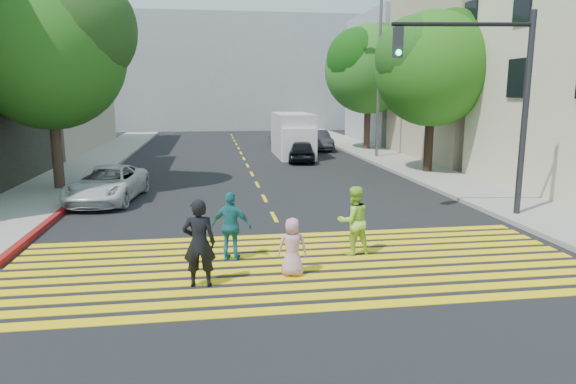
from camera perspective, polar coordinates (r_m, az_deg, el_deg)
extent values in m
plane|color=black|center=(10.90, 2.39, -10.25)|extent=(120.00, 120.00, 0.00)
cube|color=gray|center=(32.87, -20.03, 3.56)|extent=(3.00, 40.00, 0.15)
cube|color=gray|center=(27.35, 14.02, 2.52)|extent=(3.00, 60.00, 0.15)
cube|color=maroon|center=(17.16, -25.10, -3.09)|extent=(0.20, 8.00, 0.16)
cube|color=yellow|center=(9.81, 3.75, -12.72)|extent=(13.40, 0.35, 0.01)
cube|color=yellow|center=(10.31, 3.09, -11.51)|extent=(13.40, 0.35, 0.01)
cube|color=yellow|center=(10.81, 2.49, -10.41)|extent=(13.40, 0.35, 0.01)
cube|color=yellow|center=(11.31, 1.95, -9.41)|extent=(13.40, 0.35, 0.01)
cube|color=yellow|center=(11.82, 1.46, -8.49)|extent=(13.40, 0.35, 0.01)
cube|color=yellow|center=(12.33, 1.01, -7.65)|extent=(13.40, 0.35, 0.01)
cube|color=yellow|center=(12.85, 0.60, -6.87)|extent=(13.40, 0.35, 0.01)
cube|color=yellow|center=(13.37, 0.22, -6.16)|extent=(13.40, 0.35, 0.01)
cube|color=yellow|center=(13.89, -0.12, -5.50)|extent=(13.40, 0.35, 0.01)
cube|color=yellow|center=(14.41, -0.45, -4.88)|extent=(13.40, 0.35, 0.01)
cube|color=yellow|center=(16.57, -1.55, -2.78)|extent=(0.12, 1.40, 0.01)
cube|color=yellow|center=(19.48, -2.63, -0.70)|extent=(0.12, 1.40, 0.01)
cube|color=yellow|center=(22.41, -3.43, 0.84)|extent=(0.12, 1.40, 0.01)
cube|color=yellow|center=(25.36, -4.05, 2.02)|extent=(0.12, 1.40, 0.01)
cube|color=yellow|center=(28.32, -4.53, 2.96)|extent=(0.12, 1.40, 0.01)
cube|color=yellow|center=(31.28, -4.93, 3.71)|extent=(0.12, 1.40, 0.01)
cube|color=yellow|center=(34.26, -5.25, 4.34)|extent=(0.12, 1.40, 0.01)
cube|color=yellow|center=(37.23, -5.53, 4.87)|extent=(0.12, 1.40, 0.01)
cube|color=yellow|center=(40.21, -5.77, 5.31)|extent=(0.12, 1.40, 0.01)
cube|color=yellow|center=(43.20, -5.97, 5.70)|extent=(0.12, 1.40, 0.01)
cube|color=yellow|center=(46.18, -6.14, 6.03)|extent=(0.12, 1.40, 0.01)
cube|color=yellow|center=(49.17, -6.30, 6.33)|extent=(0.12, 1.40, 0.01)
cube|color=tan|center=(33.59, 22.27, 11.99)|extent=(10.00, 10.00, 10.00)
cube|color=gray|center=(43.43, 14.74, 12.03)|extent=(10.00, 10.00, 10.00)
cube|color=gray|center=(58.04, -6.81, 12.95)|extent=(30.00, 8.00, 12.00)
cylinder|color=#40291D|center=(22.67, -24.28, 3.93)|extent=(0.52, 0.52, 3.08)
sphere|color=#1F6317|center=(22.59, -25.08, 13.82)|extent=(7.51, 7.51, 5.93)
sphere|color=#1E3B12|center=(22.26, -22.24, 16.39)|extent=(5.63, 5.63, 4.45)
sphere|color=#14650B|center=(23.09, -27.66, 15.00)|extent=(5.26, 5.26, 4.15)
cylinder|color=black|center=(25.99, 15.35, 5.06)|extent=(0.43, 0.43, 2.88)
sphere|color=#1C5B12|center=(25.90, 15.76, 13.01)|extent=(5.47, 5.47, 5.41)
sphere|color=black|center=(26.67, 17.77, 14.58)|extent=(4.10, 4.10, 4.06)
sphere|color=#12340F|center=(25.37, 14.01, 14.37)|extent=(3.83, 3.83, 3.79)
cylinder|color=black|center=(35.83, 8.77, 7.04)|extent=(0.56, 0.56, 3.11)
sphere|color=#215C1A|center=(35.78, 8.95, 13.31)|extent=(7.58, 7.58, 5.92)
sphere|color=black|center=(36.78, 10.23, 14.59)|extent=(5.68, 5.68, 4.44)
sphere|color=#10410D|center=(35.04, 7.79, 14.37)|extent=(5.31, 5.31, 4.14)
imported|color=black|center=(10.70, -9.84, -5.60)|extent=(0.70, 0.49, 1.85)
imported|color=#ABE447|center=(12.71, 7.29, -3.17)|extent=(0.94, 0.80, 1.72)
imported|color=#C88CA8|center=(11.21, 0.49, -6.13)|extent=(0.69, 0.51, 1.30)
imported|color=#1F6F80|center=(12.28, -6.31, -3.81)|extent=(1.04, 0.69, 1.65)
imported|color=silver|center=(19.97, -19.45, 0.84)|extent=(2.66, 4.87, 1.29)
imported|color=black|center=(29.75, 1.54, 4.60)|extent=(2.11, 3.93, 1.27)
imported|color=#A7ACB4|center=(38.58, -0.18, 6.19)|extent=(2.32, 5.05, 1.43)
imported|color=black|center=(35.95, 3.30, 5.76)|extent=(1.54, 4.17, 1.36)
cube|color=#BCBCBC|center=(32.54, 0.49, 6.39)|extent=(2.18, 5.36, 2.67)
cube|color=silver|center=(30.27, 1.15, 5.33)|extent=(2.04, 1.30, 1.92)
cylinder|color=black|center=(30.63, -0.56, 4.29)|extent=(0.27, 0.75, 0.75)
cylinder|color=black|center=(30.89, 2.59, 4.34)|extent=(0.27, 0.75, 0.75)
cylinder|color=#292929|center=(34.42, -1.40, 5.03)|extent=(0.27, 0.75, 0.75)
cylinder|color=black|center=(34.66, 1.42, 5.07)|extent=(0.27, 0.75, 0.75)
cylinder|color=#29282F|center=(17.62, 24.81, 7.52)|extent=(0.21, 0.21, 6.37)
cylinder|color=black|center=(16.91, 18.81, 17.23)|extent=(4.23, 0.68, 0.13)
cube|color=#25262C|center=(16.33, 12.12, 15.92)|extent=(0.31, 0.31, 0.89)
sphere|color=#2CE75B|center=(16.16, 12.20, 14.91)|extent=(0.19, 0.19, 0.17)
cylinder|color=slate|center=(31.53, 10.07, 12.64)|extent=(0.21, 0.21, 9.89)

